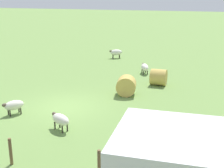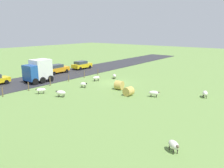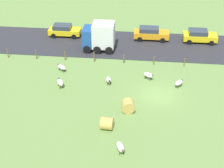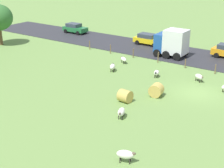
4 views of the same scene
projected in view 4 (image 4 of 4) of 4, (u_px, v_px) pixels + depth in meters
The scene contains 18 objects.
ground_plane at pixel (197, 93), 31.15m from camera, with size 160.00×160.00×0.00m, color #6B8E47.
sheep_0 at pixel (125, 154), 20.61m from camera, with size 0.94×1.27×0.84m.
sheep_1 at pixel (124, 59), 39.47m from camera, with size 1.06×1.23×0.74m.
sheep_2 at pixel (156, 73), 34.93m from camera, with size 1.10×0.74×0.76m.
sheep_3 at pixel (113, 67), 36.69m from camera, with size 1.31×1.02×0.84m.
sheep_5 at pixel (121, 112), 26.28m from camera, with size 1.34×0.92×0.78m.
sheep_7 at pixel (199, 77), 33.71m from camera, with size 1.00×1.20×0.80m.
hay_bale_0 at pixel (125, 96), 29.11m from camera, with size 1.11×1.11×1.06m, color tan.
hay_bale_1 at pixel (156, 90), 30.23m from camera, with size 1.21×1.21×1.01m, color tan.
fence_post_1 at pixel (215, 69), 35.92m from camera, with size 0.12×0.12×1.08m, color brown.
fence_post_2 at pixel (185, 64), 37.76m from camera, with size 0.12×0.12×1.08m, color brown.
fence_post_3 at pixel (158, 58), 39.57m from camera, with size 0.12×0.12×1.29m, color brown.
fence_post_4 at pixel (133, 53), 41.43m from camera, with size 0.12×0.12×1.20m, color brown.
fence_post_5 at pixel (111, 49), 43.28m from camera, with size 0.12×0.12×1.18m, color brown.
fence_post_6 at pixel (90, 45), 45.12m from camera, with size 0.12×0.12×1.21m, color brown.
truck_0 at pixel (172, 43), 41.41m from camera, with size 2.70×3.83×3.46m.
car_0 at pixel (148, 39), 47.22m from camera, with size 2.01×4.23×1.56m.
car_2 at pixel (75, 28), 54.24m from camera, with size 2.05×4.02×1.55m.
Camera 4 is at (-28.12, -9.79, 12.20)m, focal length 53.17 mm.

